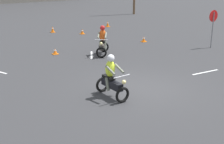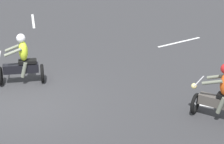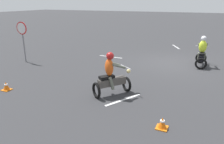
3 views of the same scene
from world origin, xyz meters
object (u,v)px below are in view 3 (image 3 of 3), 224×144
object	(u,v)px
motorcycle_rider_foreground	(202,53)
stop_sign	(22,34)
motorcycle_rider_background	(111,77)
traffic_cone_mid_center	(162,123)
traffic_cone_far_right	(6,86)

from	to	relation	value
motorcycle_rider_foreground	stop_sign	xyz separation A→B (m)	(9.34, 3.24, 0.91)
motorcycle_rider_background	stop_sign	distance (m)	6.88
traffic_cone_mid_center	traffic_cone_far_right	xyz separation A→B (m)	(6.23, -0.21, 0.01)
motorcycle_rider_foreground	motorcycle_rider_background	world-z (taller)	same
motorcycle_rider_background	motorcycle_rider_foreground	bearing A→B (deg)	98.96
motorcycle_rider_foreground	stop_sign	world-z (taller)	stop_sign
motorcycle_rider_foreground	traffic_cone_far_right	world-z (taller)	motorcycle_rider_foreground
motorcycle_rider_foreground	traffic_cone_mid_center	size ratio (longest dim) A/B	4.95
motorcycle_rider_foreground	motorcycle_rider_background	size ratio (longest dim) A/B	1.00
motorcycle_rider_background	stop_sign	size ratio (longest dim) A/B	0.72
stop_sign	traffic_cone_mid_center	bearing A→B (deg)	156.82
motorcycle_rider_background	traffic_cone_far_right	size ratio (longest dim) A/B	4.76
motorcycle_rider_background	traffic_cone_mid_center	size ratio (longest dim) A/B	4.95
motorcycle_rider_background	traffic_cone_mid_center	world-z (taller)	motorcycle_rider_background
motorcycle_rider_foreground	traffic_cone_mid_center	world-z (taller)	motorcycle_rider_foreground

